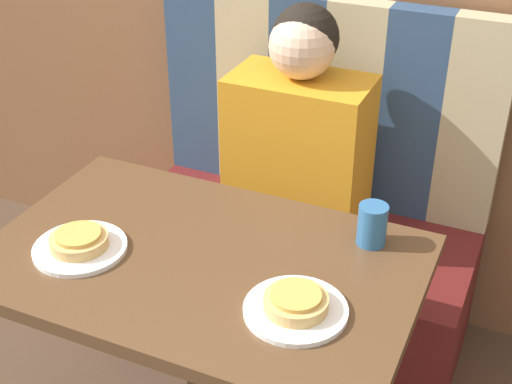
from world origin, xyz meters
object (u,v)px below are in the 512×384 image
plate_right (296,310)px  drinking_cup (372,225)px  pizza_left (79,240)px  plate_left (80,248)px  pizza_right (296,301)px  person (299,134)px

plate_right → drinking_cup: 0.32m
pizza_left → plate_left: bearing=90.0°
pizza_right → pizza_left: bearing=180.0°
pizza_left → pizza_right: bearing=0.0°
person → drinking_cup: size_ratio=7.00×
pizza_left → plate_right: bearing=0.0°
pizza_right → person: bearing=110.5°
plate_right → drinking_cup: (0.07, 0.30, 0.04)m
person → plate_right: person is taller
plate_right → pizza_left: size_ratio=1.62×
plate_left → plate_right: size_ratio=1.00×
plate_left → plate_right: 0.54m
plate_right → drinking_cup: drinking_cup is taller
pizza_left → drinking_cup: bearing=26.6°
plate_right → pizza_right: size_ratio=1.62×
person → drinking_cup: person is taller
plate_right → pizza_right: pizza_right is taller
pizza_left → person: bearing=69.5°
plate_left → plate_right: bearing=0.0°
plate_left → pizza_right: pizza_right is taller
pizza_left → pizza_right: (0.54, 0.00, 0.00)m
plate_right → person: bearing=110.5°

